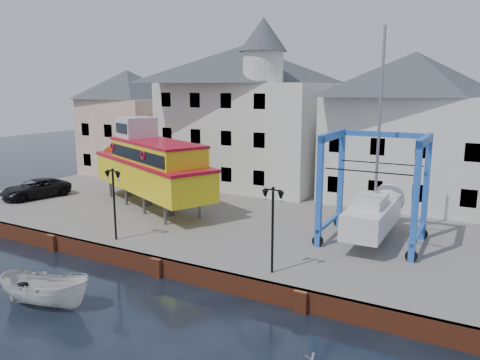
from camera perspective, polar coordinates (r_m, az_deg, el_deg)
The scene contains 12 objects.
ground at distance 25.27m, azimuth -9.98°, elevation -11.48°, with size 140.00×140.00×0.00m, color black.
hardstanding at distance 33.82m, azimuth 1.84°, elevation -4.49°, with size 44.00×22.00×1.00m, color slate.
quay_wall at distance 25.16m, azimuth -9.87°, elevation -10.35°, with size 44.00×0.47×1.00m.
building_pink at distance 48.86m, azimuth -13.35°, elevation 6.86°, with size 8.00×7.00×10.30m.
building_white_main at distance 41.42m, azimuth 0.62°, elevation 8.06°, with size 14.00×8.30×14.00m.
building_white_right at distance 37.50m, azimuth 20.14°, elevation 5.88°, with size 12.00×8.00×11.20m.
lamp_post_left at distance 27.47m, azimuth -15.19°, elevation -0.72°, with size 1.12×0.32×4.20m.
lamp_post_right at distance 21.81m, azimuth 4.02°, elevation -3.45°, with size 1.12×0.32×4.20m.
tour_boat at distance 35.19m, azimuth -11.38°, elevation 1.84°, with size 14.94×9.42×6.46m.
travel_lift at distance 27.99m, azimuth 16.21°, elevation -3.03°, with size 5.64×7.92×11.92m.
van at distance 40.65m, azimuth -23.66°, elevation -0.96°, with size 2.42×5.24×1.46m, color black.
motorboat_a at distance 23.55m, azimuth -22.48°, elevation -13.99°, with size 1.70×4.52×1.74m, color silver.
Camera 1 is at (14.95, -17.90, 9.75)m, focal length 35.00 mm.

